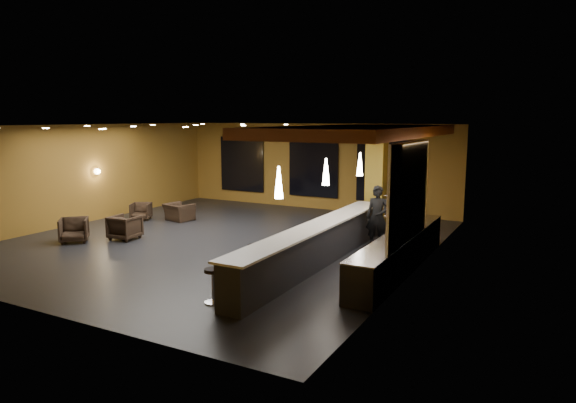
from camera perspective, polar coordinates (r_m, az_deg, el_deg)
The scene contains 34 objects.
floor at distance 15.93m, azimuth -7.23°, elevation -4.50°, with size 12.00×13.00×0.10m, color black.
ceiling at distance 15.48m, azimuth -7.50°, elevation 8.55°, with size 12.00×13.00×0.10m, color black.
wall_back at distance 21.24m, azimuth 2.96°, elevation 3.93°, with size 12.00×0.10×3.50m, color brown.
wall_front at distance 11.02m, azimuth -27.53°, elevation -2.11°, with size 12.00×0.10×3.50m, color brown.
wall_left at distance 19.73m, azimuth -21.85°, elevation 2.87°, with size 0.10×13.00×3.50m, color brown.
wall_right at distance 13.08m, azimuth 14.77°, elevation 0.28°, with size 0.10×13.00×3.50m, color brown.
wood_soffit at distance 14.48m, azimuth 8.01°, elevation 7.74°, with size 3.60×8.00×0.28m, color brown.
window_left at distance 22.86m, azimuth -5.14°, elevation 4.16°, with size 2.20×0.06×2.40m, color black.
window_center at distance 21.15m, azimuth 2.83°, elevation 3.77°, with size 2.20×0.06×2.40m, color black.
window_right at distance 20.05m, azimuth 10.61°, elevation 3.32°, with size 2.20×0.06×2.40m, color black.
tile_backsplash at distance 12.10m, azimuth 13.29°, elevation 0.83°, with size 0.06×3.20×2.40m, color white.
bar_counter at distance 13.17m, azimuth 3.26°, elevation -4.92°, with size 0.60×8.00×1.00m, color black.
bar_top at distance 13.05m, azimuth 3.28°, elevation -2.68°, with size 0.78×8.10×0.05m, color silver.
prep_counter at distance 12.97m, azimuth 12.28°, elevation -5.66°, with size 0.70×6.00×0.86m, color black.
prep_top at distance 12.86m, azimuth 12.35°, elevation -3.70°, with size 0.72×6.00×0.03m, color silver.
wall_shelf_lower at distance 12.01m, azimuth 12.33°, elevation -1.13°, with size 0.30×1.50×0.03m, color silver.
wall_shelf_upper at distance 11.94m, azimuth 12.40°, elevation 1.00°, with size 0.30×1.50×0.03m, color silver.
column at distance 17.16m, azimuth 9.80°, elevation 2.53°, with size 0.60×0.60×3.50m, color olive.
wall_sconce at distance 19.92m, azimuth -20.44°, elevation 3.15°, with size 0.22×0.22×0.22m, color #FFE5B2.
pendant_0 at distance 11.07m, azimuth -1.03°, elevation 2.14°, with size 0.20×0.20×0.70m, color white.
pendant_1 at distance 13.29m, azimuth 4.24°, elevation 3.31°, with size 0.20×0.20×0.70m, color white.
pendant_2 at distance 15.60m, azimuth 7.99°, elevation 4.13°, with size 0.20×0.20×0.70m, color white.
staff_a at distance 14.98m, azimuth 9.91°, elevation -1.71°, with size 0.66×0.43×1.81m, color black.
staff_b at distance 15.60m, azimuth 11.82°, elevation -1.30°, with size 0.89×0.69×1.83m, color black.
staff_c at distance 15.72m, azimuth 13.84°, elevation -1.84°, with size 0.75×0.49×1.53m, color black.
armchair_a at distance 16.84m, azimuth -22.69°, elevation -2.94°, with size 0.79×0.82×0.74m, color black.
armchair_b at distance 16.69m, azimuth -17.66°, elevation -2.75°, with size 0.80×0.83×0.75m, color black.
armchair_c at distance 19.69m, azimuth -16.01°, elevation -1.05°, with size 0.68×0.70×0.63m, color black.
armchair_d at distance 19.23m, azimuth -12.03°, elevation -1.15°, with size 0.96×0.84×0.62m, color black.
bar_stool_0 at distance 10.61m, azimuth -8.34°, elevation -8.74°, with size 0.37×0.37×0.72m.
bar_stool_1 at distance 12.11m, azimuth -3.64°, elevation -6.15°, with size 0.40×0.40×0.79m.
bar_stool_2 at distance 13.53m, azimuth 0.87°, elevation -4.46°, with size 0.40×0.40×0.80m.
bar_stool_3 at distance 14.97m, azimuth 3.33°, elevation -3.35°, with size 0.36×0.36×0.71m.
bar_stool_4 at distance 16.54m, azimuth 5.36°, elevation -2.12°, with size 0.37×0.37×0.73m.
Camera 1 is at (9.01, -12.58, 3.73)m, focal length 32.00 mm.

